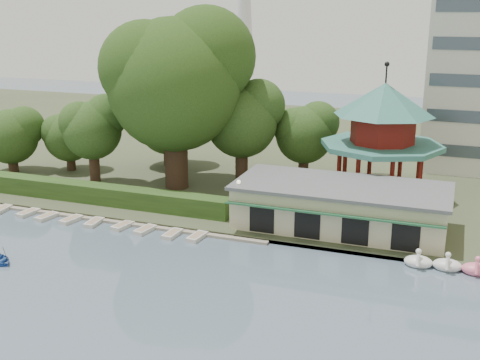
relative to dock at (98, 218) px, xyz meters
The scene contains 11 objects.
ground_plane 20.97m from the dock, 55.10° to the right, with size 220.00×220.00×0.00m, color slate.
shore 36.81m from the dock, 70.97° to the left, with size 220.00×70.00×0.40m, color #424930.
embankment 12.00m from the dock, ahead, with size 220.00×0.60×0.30m, color gray.
dock is the anchor object (origin of this frame).
boathouse 22.62m from the dock, 12.24° to the left, with size 18.60×9.39×3.90m.
pavilion 29.14m from the dock, 31.66° to the left, with size 12.40×12.40×13.50m.
hedge 4.61m from the dock, 132.27° to the left, with size 30.00×2.00×1.80m, color #2D4A1B.
lamp_post 13.99m from the dock, ahead, with size 0.36×0.36×4.28m.
big_tree 16.81m from the dock, 73.87° to the left, with size 15.24×14.20×19.11m.
small_trees 15.77m from the dock, 92.49° to the left, with size 40.05×16.91×11.45m.
moored_rowboats 2.40m from the dock, 144.47° to the right, with size 26.96×2.80×0.36m.
Camera 1 is at (19.13, -28.23, 19.22)m, focal length 45.00 mm.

